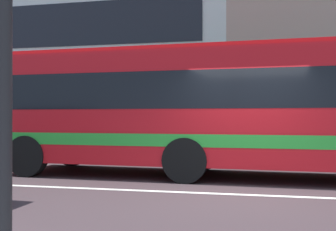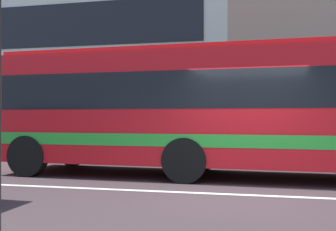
{
  "view_description": "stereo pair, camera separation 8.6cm",
  "coord_description": "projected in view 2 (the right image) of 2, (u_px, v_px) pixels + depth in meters",
  "views": [
    {
      "loc": [
        0.26,
        -7.82,
        1.45
      ],
      "look_at": [
        -2.02,
        2.44,
        1.49
      ],
      "focal_mm": 44.22,
      "sensor_mm": 36.0,
      "label": 1
    },
    {
      "loc": [
        0.35,
        -7.8,
        1.45
      ],
      "look_at": [
        -2.02,
        2.44,
        1.49
      ],
      "focal_mm": 44.22,
      "sensor_mm": 36.0,
      "label": 2
    }
  ],
  "objects": [
    {
      "name": "lane_centre_line",
      "position": [
        244.0,
        195.0,
        7.68
      ],
      "size": [
        60.0,
        0.16,
        0.01
      ],
      "primitive_type": "cube",
      "color": "silver",
      "rests_on": "ground_plane"
    },
    {
      "name": "apartment_block_left",
      "position": [
        32.0,
        62.0,
        24.79
      ],
      "size": [
        24.24,
        10.97,
        9.56
      ],
      "color": "silver",
      "rests_on": "ground_plane"
    },
    {
      "name": "transit_bus",
      "position": [
        223.0,
        106.0,
        10.01
      ],
      "size": [
        11.34,
        2.97,
        3.09
      ],
      "color": "red",
      "rests_on": "ground_plane"
    },
    {
      "name": "ground_plane",
      "position": [
        244.0,
        195.0,
        7.68
      ],
      "size": [
        160.0,
        160.0,
        0.0
      ],
      "primitive_type": "plane",
      "color": "#3B2D30"
    }
  ]
}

